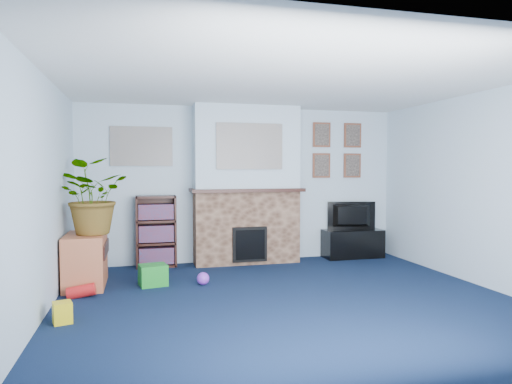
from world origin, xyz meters
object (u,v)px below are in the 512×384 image
object	(u,v)px
tv_stand	(353,244)
television	(352,216)
bookshelf	(156,233)
sideboard	(86,258)

from	to	relation	value
tv_stand	television	world-z (taller)	television
television	bookshelf	size ratio (longest dim) A/B	0.75
bookshelf	television	bearing A→B (deg)	-1.03
television	tv_stand	bearing A→B (deg)	102.82
tv_stand	bookshelf	world-z (taller)	bookshelf
bookshelf	tv_stand	bearing A→B (deg)	-1.40
bookshelf	sideboard	bearing A→B (deg)	-133.76
tv_stand	bookshelf	bearing A→B (deg)	178.60
television	bookshelf	xyz separation A→B (m)	(-3.13, 0.06, -0.18)
tv_stand	sideboard	size ratio (longest dim) A/B	1.15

